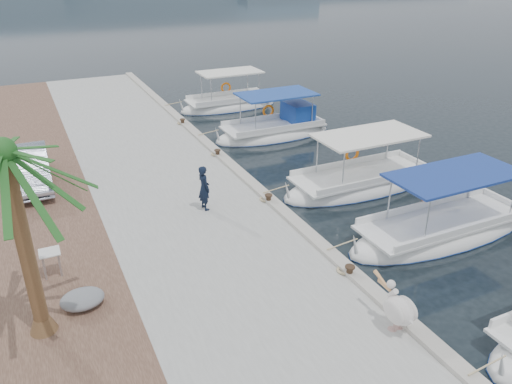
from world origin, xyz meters
TOP-DOWN VIEW (x-y plane):
  - ground at (0.00, 0.00)m, footprint 400.00×400.00m
  - concrete_quay at (-3.00, 5.00)m, footprint 6.00×40.00m
  - quay_curb at (-0.22, 5.00)m, footprint 0.44×40.00m
  - cobblestone_strip at (-8.00, 5.00)m, footprint 4.00×40.00m
  - fishing_caique_b at (4.28, -2.27)m, footprint 7.39×2.37m
  - fishing_caique_c at (4.14, 2.05)m, footprint 7.10×2.48m
  - fishing_caique_d at (3.91, 9.23)m, footprint 6.42×2.49m
  - fishing_caique_e at (3.69, 15.04)m, footprint 6.20×2.30m
  - mooring_bollards at (-0.35, 1.50)m, footprint 0.28×20.28m
  - pelican at (-0.60, -5.76)m, footprint 0.53×1.47m
  - fisherman at (-2.57, 2.05)m, footprint 0.45×0.63m
  - date_palm at (-8.19, -2.23)m, footprint 4.60×4.60m
  - parked_car at (-7.94, 6.83)m, footprint 1.59×4.35m
  - tarp_bundle at (-7.21, -1.67)m, footprint 1.10×0.90m
  - folding_table at (-7.76, 0.12)m, footprint 0.55×0.55m

SIDE VIEW (x-z plane):
  - ground at x=0.00m, z-range 0.00..0.00m
  - fishing_caique_c at x=4.14m, z-range -1.29..1.54m
  - fishing_caique_b at x=4.28m, z-range -1.29..1.54m
  - fishing_caique_e at x=3.69m, z-range -1.29..1.54m
  - fishing_caique_d at x=3.91m, z-range -1.22..1.61m
  - concrete_quay at x=-3.00m, z-range 0.00..0.50m
  - cobblestone_strip at x=-8.00m, z-range 0.00..0.50m
  - quay_curb at x=-0.22m, z-range 0.50..0.62m
  - mooring_bollards at x=-0.35m, z-range 0.53..0.86m
  - tarp_bundle at x=-7.21m, z-range 0.50..0.90m
  - folding_table at x=-7.76m, z-range 0.66..1.39m
  - pelican at x=-0.60m, z-range 0.52..1.67m
  - parked_car at x=-7.94m, z-range 0.50..1.92m
  - fisherman at x=-2.57m, z-range 0.50..2.11m
  - date_palm at x=-8.19m, z-range 2.28..7.72m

